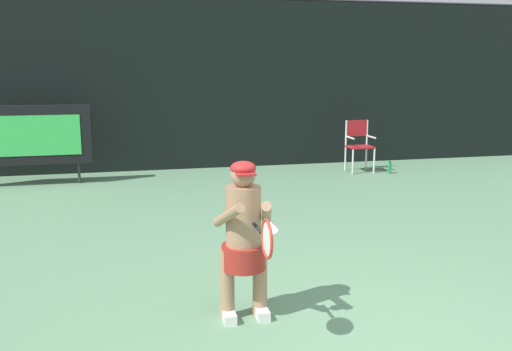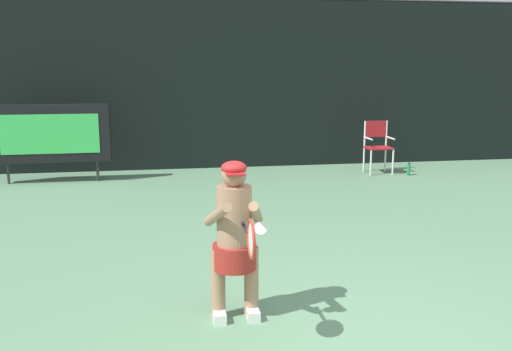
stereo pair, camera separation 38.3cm
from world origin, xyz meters
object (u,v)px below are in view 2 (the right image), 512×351
Objects in this scene: water_bottle at (409,169)px; tennis_player at (235,235)px; scoreboard at (51,134)px; umpire_chair at (378,143)px; tennis_racket at (251,238)px.

water_bottle is 7.43m from tennis_player.
umpire_chair is at bearing -0.67° from scoreboard.
scoreboard is at bearing 124.21° from tennis_racket.
tennis_racket is at bearing -86.06° from tennis_player.
scoreboard is 7.58m from tennis_racket.
tennis_racket is (2.72, -7.07, -0.02)m from scoreboard.
scoreboard is at bearing 112.57° from tennis_player.
umpire_chair is 0.76× the size of tennis_player.
water_bottle is (7.06, -0.47, -0.82)m from scoreboard.
tennis_player is (-3.85, -6.37, 0.15)m from umpire_chair.
umpire_chair is 1.79× the size of tennis_racket.
tennis_player reaches higher than tennis_racket.
scoreboard is 7.12m from water_bottle.
umpire_chair is 0.83m from water_bottle.
tennis_player is at bearing 107.09° from tennis_racket.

